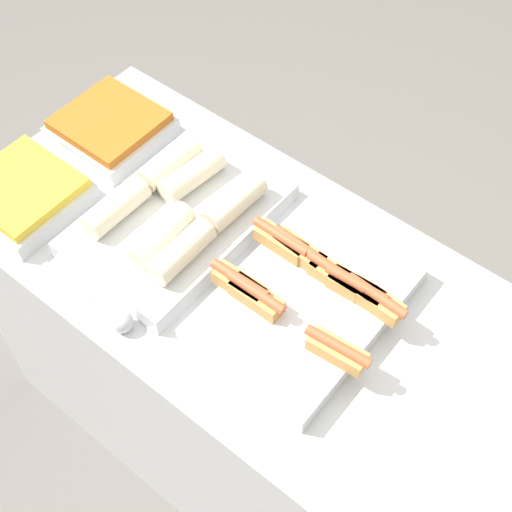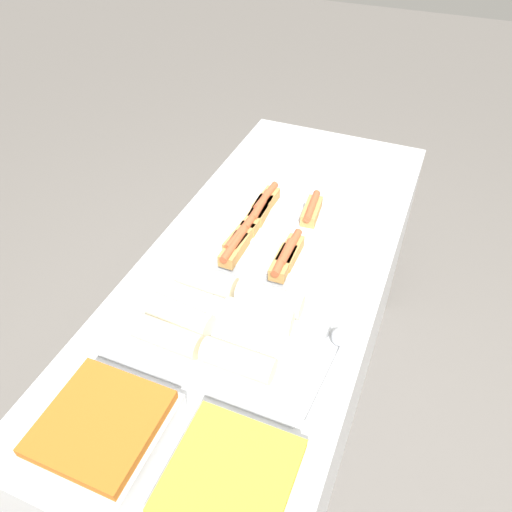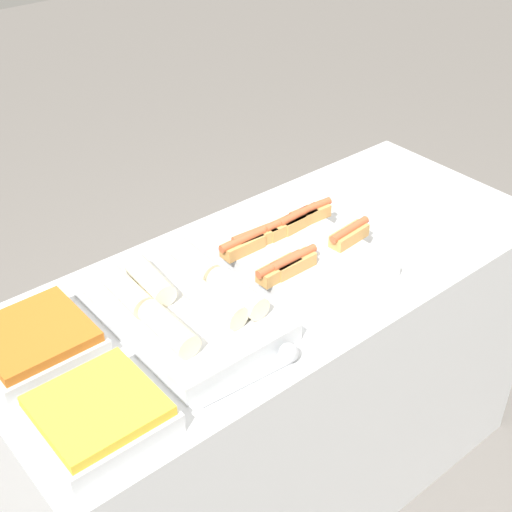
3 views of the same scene
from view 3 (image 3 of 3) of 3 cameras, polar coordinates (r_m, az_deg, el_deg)
name	(u,v)px [view 3 (image 3 of 3)]	position (r m, az deg, el deg)	size (l,w,h in m)	color
ground_plane	(275,484)	(2.56, 1.51, -17.81)	(12.00, 12.00, 0.00)	slate
counter	(277,390)	(2.22, 1.70, -10.64)	(1.63, 0.69, 0.91)	silver
tray_hotdogs	(294,250)	(1.93, 3.04, 0.45)	(0.40, 0.46, 0.10)	silver
tray_wraps	(183,304)	(1.74, -5.87, -3.85)	(0.33, 0.49, 0.11)	silver
tray_side_front	(99,415)	(1.51, -12.46, -12.30)	(0.25, 0.25, 0.07)	silver
tray_side_back	(36,342)	(1.71, -17.21, -6.58)	(0.25, 0.25, 0.07)	silver
serving_spoon_near	(281,358)	(1.62, 2.05, -8.16)	(0.26, 0.05, 0.05)	#B2B5BA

